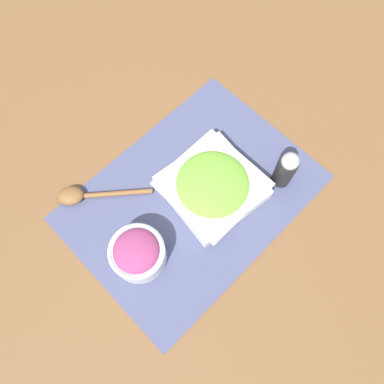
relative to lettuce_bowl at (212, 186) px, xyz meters
name	(u,v)px	position (x,y,z in m)	size (l,w,h in m)	color
ground_plane	(192,197)	(0.04, -0.02, -0.04)	(3.00, 3.00, 0.00)	brown
placemat	(192,197)	(0.04, -0.02, -0.03)	(0.56, 0.41, 0.00)	#474C70
lettuce_bowl	(212,186)	(0.00, 0.00, 0.00)	(0.22, 0.22, 0.06)	white
onion_bowl	(138,253)	(0.22, 0.00, 0.01)	(0.12, 0.12, 0.08)	silver
wooden_spoon	(82,195)	(0.22, -0.20, -0.02)	(0.19, 0.16, 0.03)	brown
pepper_shaker	(286,169)	(-0.14, 0.09, 0.03)	(0.04, 0.04, 0.12)	black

